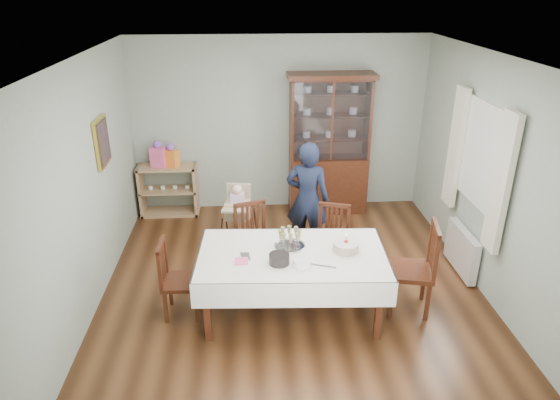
{
  "coord_description": "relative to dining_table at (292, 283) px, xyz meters",
  "views": [
    {
      "loc": [
        -0.48,
        -5.01,
        3.42
      ],
      "look_at": [
        -0.14,
        0.2,
        1.1
      ],
      "focal_mm": 32.0,
      "sensor_mm": 36.0,
      "label": 1
    }
  ],
  "objects": [
    {
      "name": "floor",
      "position": [
        0.05,
        0.43,
        -0.38
      ],
      "size": [
        5.0,
        5.0,
        0.0
      ],
      "primitive_type": "plane",
      "color": "#593319",
      "rests_on": "ground"
    },
    {
      "name": "room_shell",
      "position": [
        0.05,
        0.96,
        1.32
      ],
      "size": [
        5.0,
        5.0,
        5.0
      ],
      "color": "#9EAA99",
      "rests_on": "floor"
    },
    {
      "name": "dining_table",
      "position": [
        0.0,
        0.0,
        0.0
      ],
      "size": [
        2.06,
        1.25,
        0.76
      ],
      "rotation": [
        0.0,
        0.0,
        -0.05
      ],
      "color": "#452111",
      "rests_on": "floor"
    },
    {
      "name": "china_cabinet",
      "position": [
        0.8,
        2.69,
        0.74
      ],
      "size": [
        1.3,
        0.48,
        2.18
      ],
      "color": "#452111",
      "rests_on": "floor"
    },
    {
      "name": "sideboard",
      "position": [
        -1.7,
        2.71,
        0.02
      ],
      "size": [
        0.9,
        0.38,
        0.8
      ],
      "color": "tan",
      "rests_on": "floor"
    },
    {
      "name": "picture_frame",
      "position": [
        -2.17,
        1.23,
        1.27
      ],
      "size": [
        0.04,
        0.48,
        0.58
      ],
      "primitive_type": "cube",
      "color": "gold",
      "rests_on": "room_shell"
    },
    {
      "name": "window",
      "position": [
        2.27,
        0.73,
        1.17
      ],
      "size": [
        0.04,
        1.02,
        1.22
      ],
      "primitive_type": "cube",
      "color": "white",
      "rests_on": "room_shell"
    },
    {
      "name": "curtain_left",
      "position": [
        2.21,
        0.11,
        1.07
      ],
      "size": [
        0.07,
        0.3,
        1.55
      ],
      "primitive_type": "cube",
      "color": "silver",
      "rests_on": "room_shell"
    },
    {
      "name": "curtain_right",
      "position": [
        2.21,
        1.35,
        1.07
      ],
      "size": [
        0.07,
        0.3,
        1.55
      ],
      "primitive_type": "cube",
      "color": "silver",
      "rests_on": "room_shell"
    },
    {
      "name": "radiator",
      "position": [
        2.21,
        0.73,
        -0.08
      ],
      "size": [
        0.1,
        0.8,
        0.55
      ],
      "primitive_type": "cube",
      "color": "white",
      "rests_on": "floor"
    },
    {
      "name": "chair_far_left",
      "position": [
        -0.39,
        0.79,
        -0.11
      ],
      "size": [
        0.53,
        0.53,
        0.94
      ],
      "rotation": [
        0.0,
        0.0,
        0.3
      ],
      "color": "#452111",
      "rests_on": "floor"
    },
    {
      "name": "chair_far_right",
      "position": [
        0.55,
        0.74,
        -0.11
      ],
      "size": [
        0.51,
        0.51,
        0.91
      ],
      "rotation": [
        0.0,
        0.0,
        -0.3
      ],
      "color": "#452111",
      "rests_on": "floor"
    },
    {
      "name": "chair_end_left",
      "position": [
        -1.22,
        0.07,
        -0.12
      ],
      "size": [
        0.41,
        0.41,
        0.89
      ],
      "rotation": [
        0.0,
        0.0,
        1.55
      ],
      "color": "#452111",
      "rests_on": "floor"
    },
    {
      "name": "chair_end_right",
      "position": [
        1.33,
        0.0,
        -0.07
      ],
      "size": [
        0.56,
        0.56,
        1.05
      ],
      "rotation": [
        0.0,
        0.0,
        -1.78
      ],
      "color": "#452111",
      "rests_on": "floor"
    },
    {
      "name": "woman",
      "position": [
        0.32,
        1.34,
        0.4
      ],
      "size": [
        0.66,
        0.53,
        1.57
      ],
      "primitive_type": "imported",
      "rotation": [
        0.0,
        0.0,
        2.84
      ],
      "color": "black",
      "rests_on": "floor"
    },
    {
      "name": "high_chair",
      "position": [
        -0.59,
        1.43,
        -0.0
      ],
      "size": [
        0.5,
        0.5,
        0.98
      ],
      "rotation": [
        0.0,
        0.0,
        -0.16
      ],
      "color": "black",
      "rests_on": "floor"
    },
    {
      "name": "champagne_tray",
      "position": [
        -0.01,
        0.14,
        0.44
      ],
      "size": [
        0.34,
        0.34,
        0.2
      ],
      "color": "silver",
      "rests_on": "dining_table"
    },
    {
      "name": "birthday_cake",
      "position": [
        0.57,
        -0.01,
        0.43
      ],
      "size": [
        0.32,
        0.32,
        0.22
      ],
      "color": "white",
      "rests_on": "dining_table"
    },
    {
      "name": "plate_stack_dark",
      "position": [
        -0.15,
        -0.19,
        0.43
      ],
      "size": [
        0.27,
        0.27,
        0.1
      ],
      "primitive_type": "cylinder",
      "rotation": [
        0.0,
        0.0,
        0.35
      ],
      "color": "black",
      "rests_on": "dining_table"
    },
    {
      "name": "plate_stack_white",
      "position": [
        0.08,
        -0.26,
        0.42
      ],
      "size": [
        0.23,
        0.23,
        0.08
      ],
      "primitive_type": "cylinder",
      "rotation": [
        0.0,
        0.0,
        -0.29
      ],
      "color": "white",
      "rests_on": "dining_table"
    },
    {
      "name": "napkin_stack",
      "position": [
        -0.53,
        -0.14,
        0.38
      ],
      "size": [
        0.14,
        0.14,
        0.02
      ],
      "primitive_type": "cube",
      "rotation": [
        0.0,
        0.0,
        -0.02
      ],
      "color": "#F55A94",
      "rests_on": "dining_table"
    },
    {
      "name": "cutlery",
      "position": [
        -0.53,
        -0.04,
        0.38
      ],
      "size": [
        0.13,
        0.18,
        0.01
      ],
      "primitive_type": null,
      "rotation": [
        0.0,
        0.0,
        0.1
      ],
      "color": "silver",
      "rests_on": "dining_table"
    },
    {
      "name": "cake_knife",
      "position": [
        0.29,
        -0.28,
        0.38
      ],
      "size": [
        0.25,
        0.11,
        0.01
      ],
      "primitive_type": "cube",
      "rotation": [
        0.0,
        0.0,
        -0.34
      ],
      "color": "silver",
      "rests_on": "dining_table"
    },
    {
      "name": "gift_bag_pink",
      "position": [
        -1.8,
        2.69,
        0.6
      ],
      "size": [
        0.25,
        0.19,
        0.42
      ],
      "color": "#F55A94",
      "rests_on": "sideboard"
    },
    {
      "name": "gift_bag_orange",
      "position": [
        -1.61,
        2.69,
        0.58
      ],
      "size": [
        0.24,
        0.21,
        0.37
      ],
      "color": "orange",
      "rests_on": "sideboard"
    }
  ]
}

